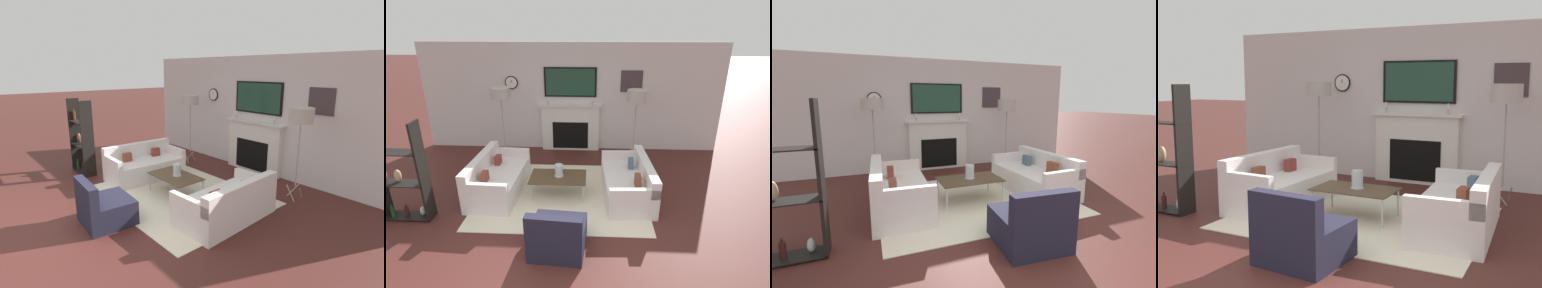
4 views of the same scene
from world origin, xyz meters
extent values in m
plane|color=#48201C|center=(0.00, 0.00, 0.00)|extent=(60.00, 60.00, 0.00)
cube|color=silver|center=(0.00, 4.89, 1.35)|extent=(7.54, 0.07, 2.70)
cube|color=silver|center=(0.00, 4.78, 0.59)|extent=(1.46, 0.16, 1.17)
cube|color=black|center=(0.00, 4.69, 0.41)|extent=(0.91, 0.01, 0.70)
cube|color=silver|center=(0.00, 4.76, 1.19)|extent=(1.58, 0.22, 0.04)
cylinder|color=#B2AD9E|center=(-0.55, 4.73, 1.26)|extent=(0.04, 0.04, 0.10)
cylinder|color=white|center=(-0.55, 4.73, 1.36)|extent=(0.03, 0.03, 0.09)
cylinder|color=#B2AD9E|center=(0.55, 4.73, 1.26)|extent=(0.04, 0.04, 0.10)
cylinder|color=white|center=(0.55, 4.73, 1.36)|extent=(0.03, 0.03, 0.09)
cube|color=black|center=(0.00, 4.84, 1.76)|extent=(1.30, 0.04, 0.73)
cube|color=#1E4233|center=(0.00, 4.82, 1.76)|extent=(1.21, 0.01, 0.65)
cylinder|color=black|center=(-1.47, 4.84, 1.73)|extent=(0.32, 0.02, 0.32)
cylinder|color=silver|center=(-1.47, 4.83, 1.73)|extent=(0.28, 0.00, 0.28)
cube|color=black|center=(-1.47, 4.82, 1.77)|extent=(0.01, 0.00, 0.07)
cube|color=#413137|center=(1.50, 4.85, 1.79)|extent=(0.53, 0.02, 0.53)
cube|color=beige|center=(0.00, 2.51, 0.01)|extent=(3.16, 2.51, 0.01)
cube|color=silver|center=(-1.23, 2.51, 0.22)|extent=(0.90, 1.67, 0.44)
cube|color=silver|center=(-1.57, 2.53, 0.59)|extent=(0.23, 1.65, 0.32)
cube|color=silver|center=(-1.20, 3.28, 0.53)|extent=(0.84, 0.13, 0.18)
cube|color=silver|center=(-1.26, 1.74, 0.53)|extent=(0.84, 0.13, 0.18)
cube|color=brown|center=(-1.34, 2.88, 0.53)|extent=(0.11, 0.19, 0.18)
cube|color=brown|center=(-1.37, 2.16, 0.53)|extent=(0.10, 0.19, 0.18)
cube|color=silver|center=(1.23, 2.51, 0.21)|extent=(0.92, 1.71, 0.41)
cube|color=silver|center=(1.57, 2.53, 0.56)|extent=(0.24, 1.67, 0.30)
cube|color=silver|center=(1.27, 1.73, 0.50)|extent=(0.84, 0.14, 0.18)
cube|color=silver|center=(1.19, 3.29, 0.50)|extent=(0.84, 0.14, 0.18)
cube|color=brown|center=(1.38, 2.15, 0.52)|extent=(0.10, 0.22, 0.21)
cube|color=#4A5E71|center=(1.34, 2.88, 0.51)|extent=(0.11, 0.20, 0.19)
cube|color=#1F1E31|center=(0.08, 0.99, 0.20)|extent=(0.83, 0.80, 0.40)
cube|color=#1F1E31|center=(0.06, 0.69, 0.57)|extent=(0.79, 0.20, 0.35)
cube|color=#4C3823|center=(-0.08, 2.48, 0.38)|extent=(1.06, 0.63, 0.02)
cylinder|color=#B7B7BC|center=(-0.57, 2.20, 0.19)|extent=(0.02, 0.02, 0.38)
cylinder|color=#B7B7BC|center=(0.41, 2.20, 0.19)|extent=(0.02, 0.02, 0.38)
cylinder|color=#B7B7BC|center=(-0.57, 2.76, 0.19)|extent=(0.02, 0.02, 0.38)
cylinder|color=#B7B7BC|center=(0.41, 2.76, 0.19)|extent=(0.02, 0.02, 0.38)
cylinder|color=silver|center=(-0.06, 2.51, 0.51)|extent=(0.15, 0.15, 0.23)
cylinder|color=silver|center=(-0.06, 2.51, 0.46)|extent=(0.08, 0.08, 0.13)
cylinder|color=silver|center=(-0.06, 2.51, 0.40)|extent=(0.17, 0.17, 0.01)
cylinder|color=#9E998E|center=(-1.44, 4.12, 0.14)|extent=(0.09, 0.23, 0.29)
cylinder|color=#9E998E|center=(-1.62, 4.16, 0.14)|extent=(0.17, 0.19, 0.29)
cylinder|color=#9E998E|center=(-1.57, 3.98, 0.14)|extent=(0.23, 0.07, 0.29)
cylinder|color=#9E998E|center=(-1.54, 4.09, 0.90)|extent=(0.02, 0.02, 1.25)
cylinder|color=#B2ADA3|center=(-1.54, 4.09, 1.64)|extent=(0.43, 0.43, 0.23)
cylinder|color=#9E998E|center=(1.65, 4.12, 0.13)|extent=(0.09, 0.23, 0.27)
cylinder|color=#9E998E|center=(1.46, 4.16, 0.13)|extent=(0.17, 0.19, 0.27)
cylinder|color=#9E998E|center=(1.52, 3.98, 0.13)|extent=(0.23, 0.07, 0.27)
cylinder|color=#9E998E|center=(1.54, 4.09, 0.86)|extent=(0.02, 0.02, 1.19)
cylinder|color=#B2ADA3|center=(1.54, 4.09, 1.59)|extent=(0.44, 0.44, 0.28)
cube|color=black|center=(-2.92, 1.62, 0.86)|extent=(0.04, 0.28, 1.73)
cube|color=black|center=(-2.15, 1.62, 0.86)|extent=(0.04, 0.28, 1.73)
cube|color=black|center=(-2.54, 1.62, 0.03)|extent=(0.81, 0.28, 0.02)
cube|color=black|center=(-2.54, 1.62, 0.66)|extent=(0.81, 0.28, 0.01)
cube|color=black|center=(-2.54, 1.62, 1.22)|extent=(0.81, 0.28, 0.02)
cylinder|color=brown|center=(-2.86, 1.61, 1.33)|extent=(0.06, 0.06, 0.20)
cylinder|color=brown|center=(-2.86, 1.61, 1.45)|extent=(0.03, 0.03, 0.05)
cylinder|color=#3D1919|center=(-2.58, 1.62, 0.12)|extent=(0.07, 0.07, 0.18)
cylinder|color=#3D1919|center=(-2.58, 1.62, 0.24)|extent=(0.03, 0.03, 0.04)
ellipsoid|color=brown|center=(-2.86, 1.67, 0.78)|extent=(0.10, 0.10, 0.22)
ellipsoid|color=tan|center=(-2.62, 1.66, 0.78)|extent=(0.11, 0.11, 0.21)
ellipsoid|color=silver|center=(-2.32, 1.65, 0.12)|extent=(0.09, 0.09, 0.16)
cylinder|color=#194223|center=(-2.80, 1.56, 0.13)|extent=(0.07, 0.07, 0.19)
cylinder|color=#194223|center=(-2.80, 1.56, 0.25)|extent=(0.03, 0.03, 0.05)
camera|label=1|loc=(4.30, -0.81, 2.39)|focal=28.00mm
camera|label=2|loc=(0.54, -2.55, 3.09)|focal=28.00mm
camera|label=3|loc=(-1.65, -1.42, 1.71)|focal=24.00mm
camera|label=4|loc=(2.37, -2.63, 1.77)|focal=42.00mm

